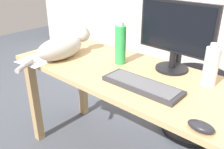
# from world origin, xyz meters

# --- Properties ---
(desk) EXTENTS (1.52, 0.62, 0.74)m
(desk) POSITION_xyz_m (0.00, 0.00, 0.63)
(desk) COLOR tan
(desk) RESTS_ON ground_plane
(office_chair) EXTENTS (0.51, 0.48, 0.95)m
(office_chair) POSITION_xyz_m (0.15, 0.66, 0.42)
(office_chair) COLOR black
(office_chair) RESTS_ON ground_plane
(monitor) EXTENTS (0.48, 0.20, 0.41)m
(monitor) POSITION_xyz_m (0.20, 0.20, 0.97)
(monitor) COLOR black
(monitor) RESTS_ON desk
(keyboard) EXTENTS (0.44, 0.15, 0.03)m
(keyboard) POSITION_xyz_m (0.20, -0.12, 0.76)
(keyboard) COLOR #333338
(keyboard) RESTS_ON desk
(cat) EXTENTS (0.19, 0.61, 0.20)m
(cat) POSITION_xyz_m (-0.47, -0.11, 0.82)
(cat) COLOR #B2ADA8
(cat) RESTS_ON desk
(computer_mouse) EXTENTS (0.11, 0.06, 0.04)m
(computer_mouse) POSITION_xyz_m (0.58, -0.26, 0.76)
(computer_mouse) COLOR #232328
(computer_mouse) RESTS_ON desk
(paper_sheet) EXTENTS (0.25, 0.32, 0.00)m
(paper_sheet) POSITION_xyz_m (-0.57, -0.22, 0.74)
(paper_sheet) COLOR white
(paper_sheet) RESTS_ON desk
(water_bottle) EXTENTS (0.08, 0.08, 0.24)m
(water_bottle) POSITION_xyz_m (0.45, 0.14, 0.85)
(water_bottle) COLOR silver
(water_bottle) RESTS_ON desk
(spray_bottle) EXTENTS (0.07, 0.07, 0.27)m
(spray_bottle) POSITION_xyz_m (-0.11, 0.07, 0.87)
(spray_bottle) COLOR green
(spray_bottle) RESTS_ON desk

